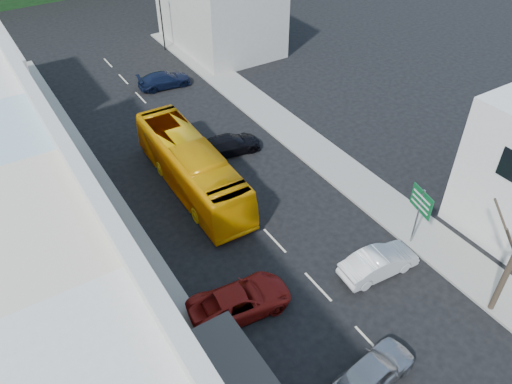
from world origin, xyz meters
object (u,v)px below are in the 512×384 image
(direction_sign, at_px, (417,218))
(pedestrian_left, at_px, (150,321))
(car_red, at_px, (240,301))
(car_silver, at_px, (372,373))
(bus, at_px, (191,168))
(traffic_signal, at_px, (162,22))
(car_white, at_px, (379,263))

(direction_sign, bearing_deg, pedestrian_left, -175.88)
(car_red, distance_m, pedestrian_left, 4.33)
(pedestrian_left, xyz_separation_m, direction_sign, (14.75, -2.13, 0.92))
(car_red, bearing_deg, car_silver, -150.35)
(bus, xyz_separation_m, car_silver, (0.32, -16.33, -0.85))
(direction_sign, bearing_deg, traffic_signal, 103.39)
(car_white, bearing_deg, bus, 26.94)
(car_red, relative_size, pedestrian_left, 2.71)
(car_silver, distance_m, car_white, 6.52)
(pedestrian_left, distance_m, direction_sign, 14.93)
(direction_sign, bearing_deg, bus, 138.32)
(car_red, xyz_separation_m, traffic_signal, (9.95, 31.03, 2.07))
(bus, bearing_deg, car_red, -102.49)
(car_silver, height_order, traffic_signal, traffic_signal)
(bus, height_order, car_white, bus)
(car_white, xyz_separation_m, direction_sign, (3.12, 0.61, 1.22))
(car_white, height_order, pedestrian_left, pedestrian_left)
(car_silver, relative_size, pedestrian_left, 2.59)
(car_silver, xyz_separation_m, car_white, (4.65, 4.57, 0.00))
(pedestrian_left, bearing_deg, car_white, -93.87)
(bus, xyz_separation_m, traffic_signal, (7.50, 21.03, 1.22))
(direction_sign, distance_m, traffic_signal, 32.20)
(car_silver, bearing_deg, traffic_signal, -18.71)
(pedestrian_left, bearing_deg, bus, -27.03)
(car_white, xyz_separation_m, traffic_signal, (2.52, 32.80, 2.07))
(car_white, relative_size, direction_sign, 1.15)
(bus, height_order, car_red, bus)
(traffic_signal, bearing_deg, bus, 74.06)
(bus, relative_size, pedestrian_left, 6.82)
(bus, height_order, car_silver, bus)
(car_red, bearing_deg, traffic_signal, -11.79)
(bus, relative_size, car_white, 2.64)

